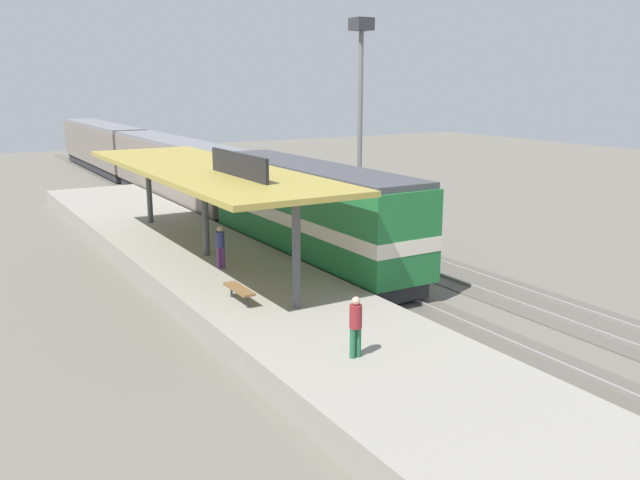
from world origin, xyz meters
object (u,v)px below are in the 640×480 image
object	(u,v)px
passenger_carriage_front	(176,171)
person_waiting	(356,324)
light_mast	(361,77)
person_walking	(220,245)
platform_bench	(239,290)
passenger_carriage_rear	(102,146)
locomotive	(310,213)

from	to	relation	value
passenger_carriage_front	person_waiting	distance (m)	29.95
passenger_carriage_front	light_mast	size ratio (longest dim) A/B	1.71
person_walking	platform_bench	bearing A→B (deg)	-104.67
passenger_carriage_front	passenger_carriage_rear	bearing A→B (deg)	90.00
passenger_carriage_front	person_waiting	world-z (taller)	passenger_carriage_front
passenger_carriage_front	passenger_carriage_rear	size ratio (longest dim) A/B	1.00
locomotive	platform_bench	bearing A→B (deg)	-136.83
light_mast	person_walking	distance (m)	16.82
passenger_carriage_rear	person_walking	world-z (taller)	passenger_carriage_rear
light_mast	person_walking	size ratio (longest dim) A/B	6.84
passenger_carriage_rear	person_waiting	xyz separation A→B (m)	(-5.22, -50.29, -0.46)
platform_bench	locomotive	xyz separation A→B (m)	(6.00, 5.63, 1.07)
light_mast	person_waiting	world-z (taller)	light_mast
person_waiting	locomotive	bearing A→B (deg)	65.56
passenger_carriage_front	passenger_carriage_rear	distance (m)	20.80
platform_bench	person_walking	world-z (taller)	person_walking
person_waiting	platform_bench	bearing A→B (deg)	97.59
locomotive	passenger_carriage_rear	bearing A→B (deg)	90.00
light_mast	person_waiting	distance (m)	23.98
light_mast	person_walking	xyz separation A→B (m)	(-12.68, -8.90, -6.54)
passenger_carriage_front	platform_bench	bearing A→B (deg)	-104.25
passenger_carriage_rear	light_mast	size ratio (longest dim) A/B	1.71
platform_bench	person_waiting	size ratio (longest dim) A/B	0.99
person_waiting	person_walking	size ratio (longest dim) A/B	1.00
platform_bench	locomotive	size ratio (longest dim) A/B	0.12
light_mast	person_walking	bearing A→B (deg)	-144.92
platform_bench	locomotive	distance (m)	8.30
locomotive	passenger_carriage_rear	distance (m)	38.80
platform_bench	passenger_carriage_front	size ratio (longest dim) A/B	0.08
passenger_carriage_front	person_walking	distance (m)	19.95
person_waiting	person_walking	bearing A→B (deg)	88.06
passenger_carriage_rear	locomotive	bearing A→B (deg)	-90.00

